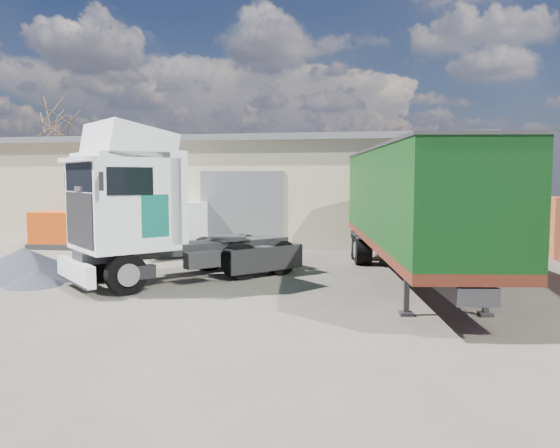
% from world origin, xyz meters
% --- Properties ---
extents(ground, '(120.00, 120.00, 0.00)m').
position_xyz_m(ground, '(0.00, 0.00, 0.00)').
color(ground, black).
rests_on(ground, ground).
extents(warehouse, '(30.60, 12.60, 5.42)m').
position_xyz_m(warehouse, '(-6.00, 16.00, 2.66)').
color(warehouse, '#C2B995').
rests_on(warehouse, ground).
extents(bare_tree, '(4.00, 4.00, 9.60)m').
position_xyz_m(bare_tree, '(-18.00, 20.00, 7.92)').
color(bare_tree, '#382B21').
rests_on(bare_tree, ground).
extents(tractor_unit, '(6.91, 7.23, 4.94)m').
position_xyz_m(tractor_unit, '(-2.47, 1.22, 2.08)').
color(tractor_unit, black).
rests_on(tractor_unit, ground).
extents(box_trailer, '(4.81, 12.99, 4.23)m').
position_xyz_m(box_trailer, '(5.46, 2.85, 2.58)').
color(box_trailer, '#2D2D30').
rests_on(box_trailer, ground).
extents(panel_van, '(3.35, 5.63, 2.16)m').
position_xyz_m(panel_van, '(-5.08, 8.73, 1.11)').
color(panel_van, black).
rests_on(panel_van, ground).
extents(orange_skip, '(2.86, 1.92, 1.70)m').
position_xyz_m(orange_skip, '(-10.19, 8.19, 0.74)').
color(orange_skip, '#2D2D30').
rests_on(orange_skip, ground).
extents(gravel_heap, '(5.72, 5.72, 0.96)m').
position_xyz_m(gravel_heap, '(-7.32, 1.53, 0.44)').
color(gravel_heap, '#20242B').
rests_on(gravel_heap, ground).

